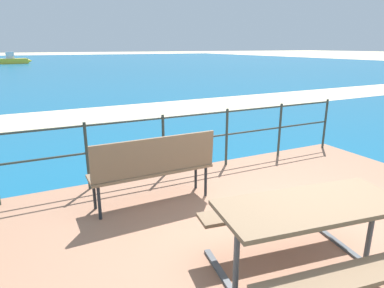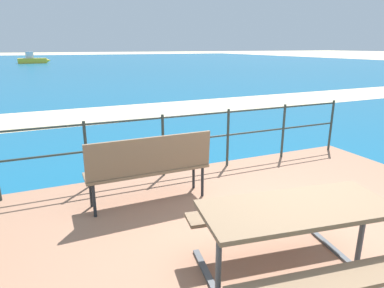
# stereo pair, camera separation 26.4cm
# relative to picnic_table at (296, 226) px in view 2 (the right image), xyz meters

# --- Properties ---
(ground_plane) EXTENTS (240.00, 240.00, 0.00)m
(ground_plane) POSITION_rel_picnic_table_xyz_m (0.39, 0.51, -0.64)
(ground_plane) COLOR beige
(patio_paving) EXTENTS (6.40, 5.20, 0.06)m
(patio_paving) POSITION_rel_picnic_table_xyz_m (0.39, 0.51, -0.61)
(patio_paving) COLOR #996B51
(patio_paving) RESTS_ON ground
(sea_water) EXTENTS (90.00, 90.00, 0.01)m
(sea_water) POSITION_rel_picnic_table_xyz_m (0.39, 40.51, -0.63)
(sea_water) COLOR #145B84
(sea_water) RESTS_ON ground
(beach_strip) EXTENTS (54.05, 3.89, 0.01)m
(beach_strip) POSITION_rel_picnic_table_xyz_m (0.39, 8.72, -0.63)
(beach_strip) COLOR beige
(beach_strip) RESTS_ON ground
(picnic_table) EXTENTS (1.80, 1.56, 0.76)m
(picnic_table) POSITION_rel_picnic_table_xyz_m (0.00, 0.00, 0.00)
(picnic_table) COLOR #7A6047
(picnic_table) RESTS_ON patio_paving
(park_bench) EXTENTS (1.64, 0.43, 0.95)m
(park_bench) POSITION_rel_picnic_table_xyz_m (-0.70, 2.01, -0.01)
(park_bench) COLOR #7A6047
(park_bench) RESTS_ON patio_paving
(railing_fence) EXTENTS (5.94, 0.04, 1.01)m
(railing_fence) POSITION_rel_picnic_table_xyz_m (0.39, 2.92, 0.06)
(railing_fence) COLOR #2D3833
(railing_fence) RESTS_ON patio_paving
(boat_near) EXTENTS (3.78, 1.46, 1.40)m
(boat_near) POSITION_rel_picnic_table_xyz_m (-3.04, 44.49, -0.21)
(boat_near) COLOR yellow
(boat_near) RESTS_ON sea_water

